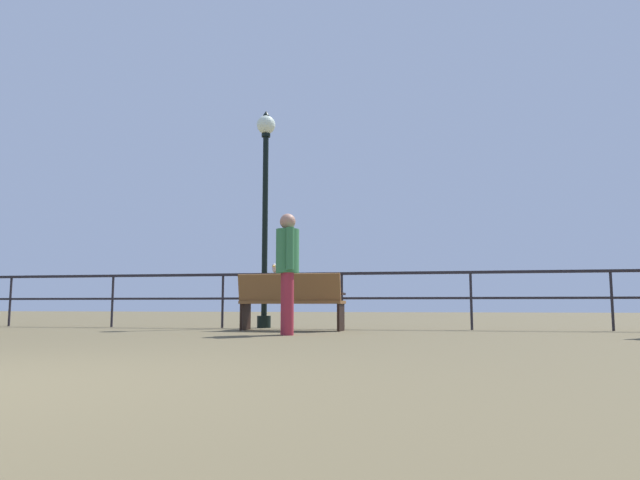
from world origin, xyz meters
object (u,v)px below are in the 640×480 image
object	(u,v)px
bench_near_left	(291,298)
person_at_railing	(287,265)
seagull_on_rail	(276,269)
lamppost_center	(265,188)

from	to	relation	value
bench_near_left	person_at_railing	bearing A→B (deg)	-78.50
bench_near_left	seagull_on_rail	bearing A→B (deg)	119.78
bench_near_left	lamppost_center	bearing A→B (deg)	125.57
lamppost_center	person_at_railing	bearing A→B (deg)	-66.42
lamppost_center	seagull_on_rail	bearing A→B (deg)	-37.09
lamppost_center	person_at_railing	distance (m)	3.04
seagull_on_rail	person_at_railing	bearing A→B (deg)	-70.59
seagull_on_rail	bench_near_left	bearing A→B (deg)	-60.22
bench_near_left	person_at_railing	size ratio (longest dim) A/B	1.02
person_at_railing	seagull_on_rail	size ratio (longest dim) A/B	4.87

